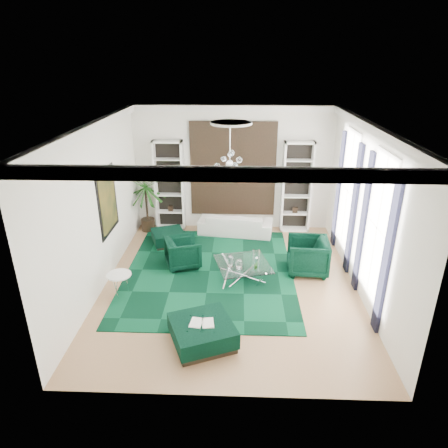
{
  "coord_description": "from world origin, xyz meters",
  "views": [
    {
      "loc": [
        0.18,
        -8.37,
        5.1
      ],
      "look_at": [
        -0.16,
        0.5,
        1.34
      ],
      "focal_mm": 32.0,
      "sensor_mm": 36.0,
      "label": 1
    }
  ],
  "objects_px": {
    "side_table": "(120,285)",
    "coffee_table": "(243,271)",
    "palm": "(146,196)",
    "ottoman_side": "(168,238)",
    "ottoman_front": "(202,333)",
    "sofa": "(235,224)",
    "armchair_right": "(307,256)",
    "armchair_left": "(183,252)"
  },
  "relations": [
    {
      "from": "armchair_right",
      "to": "side_table",
      "type": "distance_m",
      "value": 4.61
    },
    {
      "from": "ottoman_side",
      "to": "palm",
      "type": "xyz_separation_m",
      "value": [
        -0.8,
        0.95,
        0.96
      ]
    },
    {
      "from": "coffee_table",
      "to": "ottoman_side",
      "type": "height_order",
      "value": "coffee_table"
    },
    {
      "from": "armchair_left",
      "to": "palm",
      "type": "relative_size",
      "value": 0.37
    },
    {
      "from": "coffee_table",
      "to": "side_table",
      "type": "height_order",
      "value": "side_table"
    },
    {
      "from": "armchair_left",
      "to": "side_table",
      "type": "distance_m",
      "value": 1.92
    },
    {
      "from": "coffee_table",
      "to": "palm",
      "type": "height_order",
      "value": "palm"
    },
    {
      "from": "sofa",
      "to": "armchair_right",
      "type": "xyz_separation_m",
      "value": [
        1.84,
        -2.32,
        0.13
      ]
    },
    {
      "from": "armchair_left",
      "to": "coffee_table",
      "type": "bearing_deg",
      "value": -130.52
    },
    {
      "from": "armchair_right",
      "to": "palm",
      "type": "xyz_separation_m",
      "value": [
        -4.59,
        2.46,
        0.7
      ]
    },
    {
      "from": "ottoman_side",
      "to": "ottoman_front",
      "type": "xyz_separation_m",
      "value": [
        1.38,
        -4.34,
        0.03
      ]
    },
    {
      "from": "armchair_right",
      "to": "ottoman_front",
      "type": "relative_size",
      "value": 0.9
    },
    {
      "from": "armchair_right",
      "to": "palm",
      "type": "bearing_deg",
      "value": -114.44
    },
    {
      "from": "side_table",
      "to": "palm",
      "type": "relative_size",
      "value": 0.24
    },
    {
      "from": "armchair_left",
      "to": "coffee_table",
      "type": "xyz_separation_m",
      "value": [
        1.56,
        -0.61,
        -0.18
      ]
    },
    {
      "from": "armchair_left",
      "to": "side_table",
      "type": "relative_size",
      "value": 1.55
    },
    {
      "from": "palm",
      "to": "ottoman_side",
      "type": "bearing_deg",
      "value": -50.0
    },
    {
      "from": "side_table",
      "to": "palm",
      "type": "bearing_deg",
      "value": 92.41
    },
    {
      "from": "ottoman_side",
      "to": "coffee_table",
      "type": "bearing_deg",
      "value": -41.52
    },
    {
      "from": "sofa",
      "to": "armchair_right",
      "type": "relative_size",
      "value": 2.22
    },
    {
      "from": "coffee_table",
      "to": "ottoman_side",
      "type": "bearing_deg",
      "value": 138.48
    },
    {
      "from": "armchair_left",
      "to": "palm",
      "type": "distance_m",
      "value": 2.77
    },
    {
      "from": "ottoman_side",
      "to": "armchair_right",
      "type": "bearing_deg",
      "value": -21.74
    },
    {
      "from": "coffee_table",
      "to": "ottoman_front",
      "type": "relative_size",
      "value": 1.1
    },
    {
      "from": "coffee_table",
      "to": "ottoman_side",
      "type": "distance_m",
      "value": 2.89
    },
    {
      "from": "side_table",
      "to": "ottoman_front",
      "type": "bearing_deg",
      "value": -37.98
    },
    {
      "from": "armchair_right",
      "to": "ottoman_front",
      "type": "height_order",
      "value": "armchair_right"
    },
    {
      "from": "sofa",
      "to": "coffee_table",
      "type": "height_order",
      "value": "sofa"
    },
    {
      "from": "side_table",
      "to": "coffee_table",
      "type": "bearing_deg",
      "value": 16.71
    },
    {
      "from": "side_table",
      "to": "armchair_right",
      "type": "bearing_deg",
      "value": 15.74
    },
    {
      "from": "armchair_left",
      "to": "armchair_right",
      "type": "height_order",
      "value": "armchair_right"
    },
    {
      "from": "sofa",
      "to": "ottoman_front",
      "type": "xyz_separation_m",
      "value": [
        -0.57,
        -5.14,
        -0.1
      ]
    },
    {
      "from": "ottoman_side",
      "to": "palm",
      "type": "relative_size",
      "value": 0.38
    },
    {
      "from": "ottoman_side",
      "to": "ottoman_front",
      "type": "distance_m",
      "value": 4.55
    },
    {
      "from": "armchair_left",
      "to": "ottoman_side",
      "type": "relative_size",
      "value": 0.98
    },
    {
      "from": "sofa",
      "to": "palm",
      "type": "xyz_separation_m",
      "value": [
        -2.75,
        0.15,
        0.83
      ]
    },
    {
      "from": "armchair_left",
      "to": "ottoman_front",
      "type": "xyz_separation_m",
      "value": [
        0.77,
        -3.03,
        -0.17
      ]
    },
    {
      "from": "armchair_left",
      "to": "armchair_right",
      "type": "bearing_deg",
      "value": -112.77
    },
    {
      "from": "armchair_right",
      "to": "palm",
      "type": "distance_m",
      "value": 5.25
    },
    {
      "from": "armchair_left",
      "to": "ottoman_side",
      "type": "height_order",
      "value": "armchair_left"
    },
    {
      "from": "side_table",
      "to": "palm",
      "type": "height_order",
      "value": "palm"
    },
    {
      "from": "side_table",
      "to": "sofa",
      "type": "bearing_deg",
      "value": 53.97
    }
  ]
}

